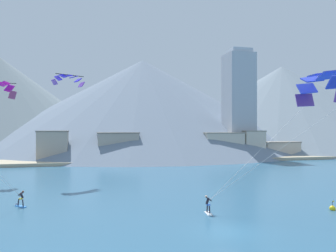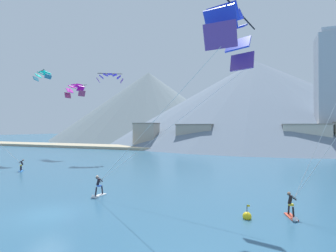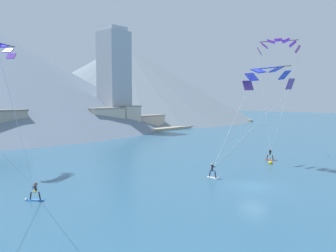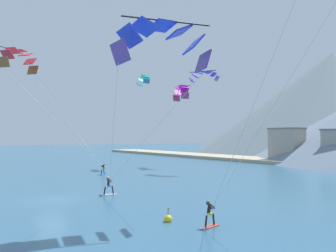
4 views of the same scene
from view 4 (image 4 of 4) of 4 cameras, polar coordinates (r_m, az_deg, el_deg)
ground_plane at (r=34.56m, az=-17.23°, el=-10.69°), size 400.00×400.00×0.00m
kitesurfer_near_lead at (r=35.98m, az=-9.33°, el=-9.48°), size 0.63×1.76×1.80m
kitesurfer_near_trail at (r=54.87m, az=-9.78°, el=-6.83°), size 1.46×1.56×1.65m
kitesurfer_mid_center at (r=23.36m, az=6.05°, el=-14.03°), size 0.85×1.78×1.71m
parafoil_kite_near_lead at (r=26.20m, az=-0.81°, el=12.92°), size 12.38×7.09×11.95m
parafoil_kite_near_trail at (r=62.95m, az=-21.71°, el=9.58°), size 13.69×12.70×17.54m
parafoil_kite_distant_high_outer at (r=67.89m, az=-3.71°, el=7.12°), size 4.63×2.31×1.72m
parafoil_kite_distant_low_drift at (r=70.59m, az=2.04°, el=5.33°), size 5.93×3.12×2.73m
parafoil_kite_distant_mid_solo at (r=60.42m, az=5.52°, el=7.74°), size 4.84×3.47×1.65m
race_marker_buoy at (r=24.91m, az=0.00°, el=-14.01°), size 0.56×0.56×1.02m
shore_building_quay_west at (r=81.78m, az=17.64°, el=-2.80°), size 6.75×4.40×7.27m
mountain_peak_central_summit at (r=143.97m, az=23.86°, el=3.38°), size 96.29×96.29×35.13m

